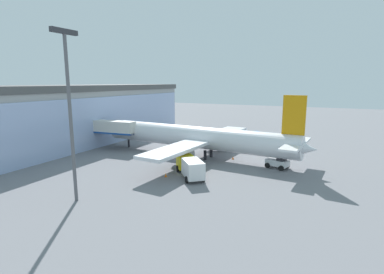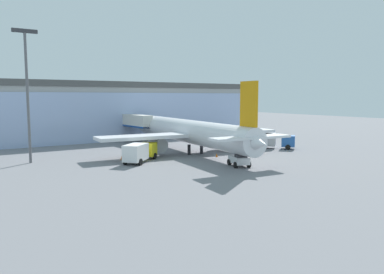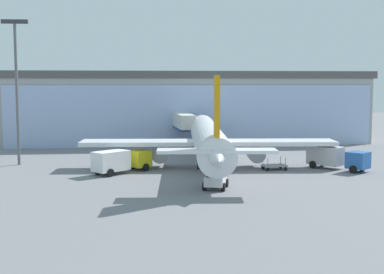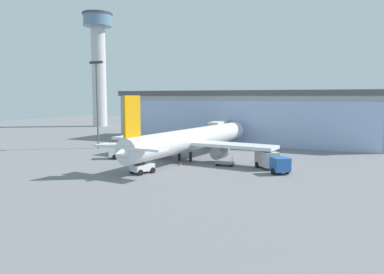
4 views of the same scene
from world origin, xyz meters
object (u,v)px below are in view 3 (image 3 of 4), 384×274
Objects in this scene: fuel_truck at (336,157)px; safety_cone_nose at (224,172)px; airplane at (208,139)px; catering_truck at (120,160)px; apron_light_mast at (16,79)px; baggage_cart at (274,166)px; safety_cone_wingtip at (109,167)px; pushback_tug at (215,179)px; jet_bridge at (181,122)px.

fuel_truck is 12.66× the size of safety_cone_nose.
airplane is 5.71× the size of catering_truck.
catering_truck is 1.00× the size of fuel_truck.
fuel_truck is (38.23, -7.42, -9.24)m from apron_light_mast.
baggage_cart is 5.46× the size of safety_cone_nose.
fuel_truck is (14.81, -3.72, -1.94)m from airplane.
catering_truck is (-10.52, -3.84, -1.94)m from airplane.
safety_cone_wingtip is at bearing -136.98° from fuel_truck.
apron_light_mast reaches higher than airplane.
safety_cone_nose is at bearing -52.70° from catering_truck.
safety_cone_nose is at bearing -21.92° from apron_light_mast.
apron_light_mast is 2.58× the size of fuel_truck.
airplane reaches higher than catering_truck.
fuel_truck is 14.02m from safety_cone_nose.
safety_cone_nose is (2.08, 7.74, -0.70)m from pushback_tug.
pushback_tug is at bearing -98.16° from fuel_truck.
apron_light_mast is at bearing 108.23° from catering_truck.
jet_bridge is 1.98× the size of fuel_truck.
pushback_tug is (-15.85, -10.16, -0.49)m from fuel_truck.
fuel_truck reaches higher than baggage_cart.
apron_light_mast reaches higher than pushback_tug.
apron_light_mast is 16.12m from safety_cone_wingtip.
apron_light_mast is at bearing 158.08° from safety_cone_nose.
catering_truck reaches higher than baggage_cart.
baggage_cart is (7.47, -3.41, -2.90)m from airplane.
safety_cone_wingtip is at bearing -21.66° from apron_light_mast.
pushback_tug is at bearing -179.82° from airplane.
catering_truck is 12.60× the size of safety_cone_nose.
safety_cone_nose is (-13.76, -2.42, -1.19)m from fuel_truck.
jet_bridge is 3.84× the size of pushback_tug.
safety_cone_wingtip is at bearing 74.78° from catering_truck.
jet_bridge is 25.05× the size of safety_cone_nose.
apron_light_mast is at bearing 158.34° from safety_cone_wingtip.
safety_cone_nose is at bearing 1.98° from pushback_tug.
airplane is (1.75, -19.40, -0.75)m from jet_bridge.
fuel_truck reaches higher than pushback_tug.
jet_bridge is at bearing 18.27° from pushback_tug.
airplane is at bearing -32.87° from baggage_cart.
catering_truck is at bearing -63.77° from safety_cone_wingtip.
safety_cone_wingtip is at bearing 98.40° from airplane.
fuel_truck reaches higher than safety_cone_wingtip.
jet_bridge is 24.87m from baggage_cart.
jet_bridge is at bearing 174.79° from fuel_truck.
catering_truck is (-8.76, -23.24, -2.68)m from jet_bridge.
baggage_cart is at bearing -133.28° from fuel_truck.
apron_light_mast is 24.81m from airplane.
pushback_tug is at bearing -105.06° from safety_cone_nose.
apron_light_mast reaches higher than safety_cone_nose.
safety_cone_nose is (2.80, -25.54, -3.87)m from jet_bridge.
pushback_tug is 6.52× the size of safety_cone_nose.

